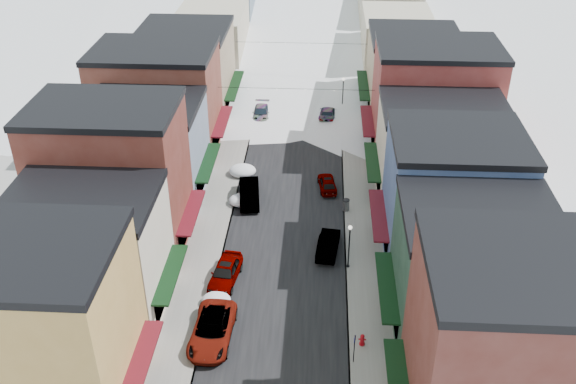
# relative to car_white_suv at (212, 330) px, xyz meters

# --- Properties ---
(road) EXTENTS (10.00, 160.00, 0.01)m
(road) POSITION_rel_car_white_suv_xyz_m (4.30, 50.45, -0.81)
(road) COLOR black
(road) RESTS_ON ground
(sidewalk_left) EXTENTS (3.20, 160.00, 0.15)m
(sidewalk_left) POSITION_rel_car_white_suv_xyz_m (-2.30, 50.45, -0.74)
(sidewalk_left) COLOR gray
(sidewalk_left) RESTS_ON ground
(sidewalk_right) EXTENTS (3.20, 160.00, 0.15)m
(sidewalk_right) POSITION_rel_car_white_suv_xyz_m (10.90, 50.45, -0.74)
(sidewalk_right) COLOR gray
(sidewalk_right) RESTS_ON ground
(curb_left) EXTENTS (0.10, 160.00, 0.15)m
(curb_left) POSITION_rel_car_white_suv_xyz_m (-0.75, 50.45, -0.74)
(curb_left) COLOR slate
(curb_left) RESTS_ON ground
(curb_right) EXTENTS (0.10, 160.00, 0.15)m
(curb_right) POSITION_rel_car_white_suv_xyz_m (9.35, 50.45, -0.74)
(curb_right) COLOR slate
(curb_right) RESTS_ON ground
(bldg_l_yellow) EXTENTS (11.30, 8.70, 11.50)m
(bldg_l_yellow) POSITION_rel_car_white_suv_xyz_m (-8.89, -5.55, 4.94)
(bldg_l_yellow) COLOR tan
(bldg_l_yellow) RESTS_ON ground
(bldg_l_cream) EXTENTS (11.30, 8.20, 9.50)m
(bldg_l_cream) POSITION_rel_car_white_suv_xyz_m (-8.89, 2.95, 3.94)
(bldg_l_cream) COLOR beige
(bldg_l_cream) RESTS_ON ground
(bldg_l_brick_near) EXTENTS (12.30, 8.20, 12.50)m
(bldg_l_brick_near) POSITION_rel_car_white_suv_xyz_m (-9.39, 10.95, 5.44)
(bldg_l_brick_near) COLOR maroon
(bldg_l_brick_near) RESTS_ON ground
(bldg_l_grayblue) EXTENTS (11.30, 9.20, 9.00)m
(bldg_l_grayblue) POSITION_rel_car_white_suv_xyz_m (-8.89, 19.45, 3.69)
(bldg_l_grayblue) COLOR #7A89A3
(bldg_l_grayblue) RESTS_ON ground
(bldg_l_brick_far) EXTENTS (13.30, 9.20, 11.00)m
(bldg_l_brick_far) POSITION_rel_car_white_suv_xyz_m (-9.89, 28.45, 4.69)
(bldg_l_brick_far) COLOR brown
(bldg_l_brick_far) RESTS_ON ground
(bldg_l_tan) EXTENTS (11.30, 11.20, 10.00)m
(bldg_l_tan) POSITION_rel_car_white_suv_xyz_m (-8.89, 38.45, 4.19)
(bldg_l_tan) COLOR #9C8366
(bldg_l_tan) RESTS_ON ground
(bldg_r_brick_near) EXTENTS (12.30, 9.20, 12.50)m
(bldg_r_brick_near) POSITION_rel_car_white_suv_xyz_m (17.99, -6.55, 5.44)
(bldg_r_brick_near) COLOR #5E251E
(bldg_r_brick_near) RESTS_ON ground
(bldg_r_green) EXTENTS (11.30, 9.20, 9.50)m
(bldg_r_green) POSITION_rel_car_white_suv_xyz_m (17.49, 2.45, 3.94)
(bldg_r_green) COLOR #1B3829
(bldg_r_green) RESTS_ON ground
(bldg_r_blue) EXTENTS (11.30, 9.20, 10.50)m
(bldg_r_blue) POSITION_rel_car_white_suv_xyz_m (17.49, 11.45, 4.44)
(bldg_r_blue) COLOR #3A5183
(bldg_r_blue) RESTS_ON ground
(bldg_r_cream) EXTENTS (12.30, 9.20, 9.00)m
(bldg_r_cream) POSITION_rel_car_white_suv_xyz_m (17.99, 20.45, 3.69)
(bldg_r_cream) COLOR beige
(bldg_r_cream) RESTS_ON ground
(bldg_r_brick_far) EXTENTS (13.30, 9.20, 11.50)m
(bldg_r_brick_far) POSITION_rel_car_white_suv_xyz_m (18.49, 29.45, 4.94)
(bldg_r_brick_far) COLOR maroon
(bldg_r_brick_far) RESTS_ON ground
(bldg_r_tan) EXTENTS (11.30, 11.20, 9.50)m
(bldg_r_tan) POSITION_rel_car_white_suv_xyz_m (17.49, 39.45, 3.94)
(bldg_r_tan) COLOR tan
(bldg_r_tan) RESTS_ON ground
(distant_blocks) EXTENTS (34.00, 55.00, 8.00)m
(distant_blocks) POSITION_rel_car_white_suv_xyz_m (4.30, 73.45, 3.18)
(distant_blocks) COLOR gray
(distant_blocks) RESTS_ON ground
(overhead_cables) EXTENTS (16.40, 15.04, 0.04)m
(overhead_cables) POSITION_rel_car_white_suv_xyz_m (4.30, 37.95, 5.38)
(overhead_cables) COLOR black
(overhead_cables) RESTS_ON ground
(car_white_suv) EXTENTS (2.91, 5.97, 1.63)m
(car_white_suv) POSITION_rel_car_white_suv_xyz_m (0.00, 0.00, 0.00)
(car_white_suv) COLOR silver
(car_white_suv) RESTS_ON ground
(car_silver_sedan) EXTENTS (2.55, 5.00, 1.63)m
(car_silver_sedan) POSITION_rel_car_white_suv_xyz_m (0.00, 6.37, -0.00)
(car_silver_sedan) COLOR gray
(car_silver_sedan) RESTS_ON ground
(car_dark_hatch) EXTENTS (2.39, 5.28, 1.68)m
(car_dark_hatch) POSITION_rel_car_white_suv_xyz_m (0.60, 18.05, 0.02)
(car_dark_hatch) COLOR black
(car_dark_hatch) RESTS_ON ground
(car_silver_wagon) EXTENTS (2.09, 4.93, 1.42)m
(car_silver_wagon) POSITION_rel_car_white_suv_xyz_m (0.00, 36.36, -0.11)
(car_silver_wagon) COLOR #ABADB4
(car_silver_wagon) RESTS_ON ground
(car_green_sedan) EXTENTS (2.12, 4.69, 1.49)m
(car_green_sedan) POSITION_rel_car_white_suv_xyz_m (7.91, 10.60, -0.07)
(car_green_sedan) COLOR black
(car_green_sedan) RESTS_ON ground
(car_gray_suv) EXTENTS (2.09, 4.08, 1.33)m
(car_gray_suv) POSITION_rel_car_white_suv_xyz_m (7.80, 20.61, -0.15)
(car_gray_suv) COLOR #A0A2A9
(car_gray_suv) RESTS_ON ground
(car_black_sedan) EXTENTS (2.35, 4.97, 1.40)m
(car_black_sedan) POSITION_rel_car_white_suv_xyz_m (7.80, 36.79, -0.12)
(car_black_sedan) COLOR black
(car_black_sedan) RESTS_ON ground
(car_lane_silver) EXTENTS (2.12, 4.74, 1.58)m
(car_lane_silver) POSITION_rel_car_white_suv_xyz_m (2.44, 45.25, -0.03)
(car_lane_silver) COLOR #94979C
(car_lane_silver) RESTS_ON ground
(car_lane_white) EXTENTS (3.30, 6.24, 1.67)m
(car_lane_white) POSITION_rel_car_white_suv_xyz_m (5.07, 53.27, 0.02)
(car_lane_white) COLOR white
(car_lane_white) RESTS_ON ground
(fire_hydrant) EXTENTS (0.51, 0.39, 0.88)m
(fire_hydrant) POSITION_rel_car_white_suv_xyz_m (10.25, -0.11, -0.26)
(fire_hydrant) COLOR #A40811
(fire_hydrant) RESTS_ON sidewalk_right
(parking_sign) EXTENTS (0.14, 0.31, 2.35)m
(parking_sign) POSITION_rel_car_white_suv_xyz_m (9.62, -1.74, 0.71)
(parking_sign) COLOR black
(parking_sign) RESTS_ON sidewalk_right
(trash_can) EXTENTS (0.64, 0.64, 1.09)m
(trash_can) POSITION_rel_car_white_suv_xyz_m (9.50, 16.76, -0.11)
(trash_can) COLOR #55575A
(trash_can) RESTS_ON sidewalk_right
(streetlamp_near) EXTENTS (0.33, 0.33, 3.91)m
(streetlamp_near) POSITION_rel_car_white_suv_xyz_m (9.50, 8.45, 1.80)
(streetlamp_near) COLOR black
(streetlamp_near) RESTS_ON sidewalk_right
(streetlamp_far) EXTENTS (0.36, 0.36, 4.32)m
(streetlamp_far) POSITION_rel_car_white_suv_xyz_m (9.50, 38.42, 2.06)
(streetlamp_far) COLOR black
(streetlamp_far) RESTS_ON sidewalk_right
(snow_pile_near) EXTENTS (2.16, 2.53, 0.92)m
(snow_pile_near) POSITION_rel_car_white_suv_xyz_m (-0.26, 3.58, -0.38)
(snow_pile_near) COLOR white
(snow_pile_near) RESTS_ON ground
(snow_pile_mid) EXTENTS (2.40, 2.68, 1.02)m
(snow_pile_mid) POSITION_rel_car_white_suv_xyz_m (0.02, 17.43, -0.33)
(snow_pile_mid) COLOR white
(snow_pile_mid) RESTS_ON ground
(snow_pile_far) EXTENTS (2.67, 2.84, 1.13)m
(snow_pile_far) POSITION_rel_car_white_suv_xyz_m (-0.58, 22.85, -0.28)
(snow_pile_far) COLOR white
(snow_pile_far) RESTS_ON ground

